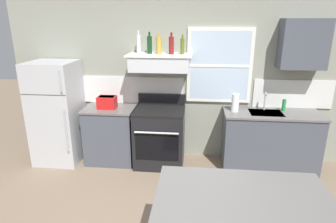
% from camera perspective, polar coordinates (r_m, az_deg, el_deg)
% --- Properties ---
extents(back_wall, '(5.40, 0.11, 2.70)m').
position_cam_1_polar(back_wall, '(4.63, 2.31, 6.85)').
color(back_wall, gray).
rests_on(back_wall, ground_plane).
extents(refrigerator, '(0.70, 0.72, 1.63)m').
position_cam_1_polar(refrigerator, '(4.92, -21.15, -0.21)').
color(refrigerator, '#B7BABC').
rests_on(refrigerator, ground_plane).
extents(counter_left_of_stove, '(0.79, 0.63, 0.91)m').
position_cam_1_polar(counter_left_of_stove, '(4.78, -11.18, -4.40)').
color(counter_left_of_stove, '#474C56').
rests_on(counter_left_of_stove, ground_plane).
extents(toaster, '(0.30, 0.20, 0.19)m').
position_cam_1_polar(toaster, '(4.56, -12.00, 1.84)').
color(toaster, red).
rests_on(toaster, counter_left_of_stove).
extents(stove_range, '(0.76, 0.69, 1.09)m').
position_cam_1_polar(stove_range, '(4.57, -1.65, -4.95)').
color(stove_range, black).
rests_on(stove_range, ground_plane).
extents(range_hood_shelf, '(0.96, 0.52, 0.24)m').
position_cam_1_polar(range_hood_shelf, '(4.35, -1.62, 9.75)').
color(range_hood_shelf, silver).
extents(bottle_clear_tall, '(0.06, 0.06, 0.34)m').
position_cam_1_polar(bottle_clear_tall, '(4.44, -5.85, 13.24)').
color(bottle_clear_tall, silver).
rests_on(bottle_clear_tall, range_hood_shelf).
extents(bottle_dark_green_wine, '(0.07, 0.07, 0.32)m').
position_cam_1_polar(bottle_dark_green_wine, '(4.37, -3.68, 13.11)').
color(bottle_dark_green_wine, '#143819').
rests_on(bottle_dark_green_wine, range_hood_shelf).
extents(bottle_champagne_gold_foil, '(0.08, 0.08, 0.30)m').
position_cam_1_polar(bottle_champagne_gold_foil, '(4.30, -1.80, 12.99)').
color(bottle_champagne_gold_foil, '#B29333').
rests_on(bottle_champagne_gold_foil, range_hood_shelf).
extents(bottle_red_label_wine, '(0.07, 0.07, 0.31)m').
position_cam_1_polar(bottle_red_label_wine, '(4.31, 0.67, 13.05)').
color(bottle_red_label_wine, maroon).
rests_on(bottle_red_label_wine, range_hood_shelf).
extents(bottle_olive_oil_square, '(0.06, 0.06, 0.28)m').
position_cam_1_polar(bottle_olive_oil_square, '(4.30, 2.88, 12.84)').
color(bottle_olive_oil_square, '#4C601E').
rests_on(bottle_olive_oil_square, range_hood_shelf).
extents(counter_right_with_sink, '(1.43, 0.63, 0.91)m').
position_cam_1_polar(counter_right_with_sink, '(4.72, 19.45, -5.41)').
color(counter_right_with_sink, '#474C56').
rests_on(counter_right_with_sink, ground_plane).
extents(sink_faucet, '(0.03, 0.17, 0.28)m').
position_cam_1_polar(sink_faucet, '(4.58, 18.78, 2.32)').
color(sink_faucet, silver).
rests_on(sink_faucet, counter_right_with_sink).
extents(paper_towel_roll, '(0.11, 0.11, 0.27)m').
position_cam_1_polar(paper_towel_roll, '(4.42, 13.21, 1.72)').
color(paper_towel_roll, white).
rests_on(paper_towel_roll, counter_right_with_sink).
extents(dish_soap_bottle, '(0.06, 0.06, 0.18)m').
position_cam_1_polar(dish_soap_bottle, '(4.68, 22.01, 1.19)').
color(dish_soap_bottle, '#268C3F').
rests_on(dish_soap_bottle, counter_right_with_sink).
extents(upper_cabinet_right, '(0.64, 0.32, 0.70)m').
position_cam_1_polar(upper_cabinet_right, '(4.61, 25.27, 12.01)').
color(upper_cabinet_right, '#474C56').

